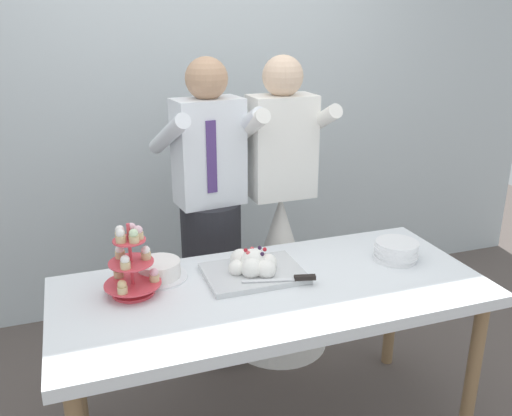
% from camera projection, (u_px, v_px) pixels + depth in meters
% --- Properties ---
extents(rear_wall, '(5.20, 0.10, 2.90)m').
position_uv_depth(rear_wall, '(189.00, 83.00, 3.35)').
color(rear_wall, silver).
rests_on(rear_wall, ground_plane).
extents(dessert_table, '(1.80, 0.80, 0.78)m').
position_uv_depth(dessert_table, '(273.00, 302.00, 2.29)').
color(dessert_table, silver).
rests_on(dessert_table, ground_plane).
extents(cupcake_stand, '(0.23, 0.23, 0.31)m').
position_uv_depth(cupcake_stand, '(131.00, 265.00, 2.17)').
color(cupcake_stand, '#D83F4C').
rests_on(cupcake_stand, dessert_table).
extents(main_cake_tray, '(0.43, 0.33, 0.13)m').
position_uv_depth(main_cake_tray, '(254.00, 267.00, 2.35)').
color(main_cake_tray, silver).
rests_on(main_cake_tray, dessert_table).
extents(plate_stack, '(0.20, 0.20, 0.09)m').
position_uv_depth(plate_stack, '(396.00, 251.00, 2.50)').
color(plate_stack, white).
rests_on(plate_stack, dessert_table).
extents(round_cake, '(0.24, 0.24, 0.08)m').
position_uv_depth(round_cake, '(159.00, 270.00, 2.33)').
color(round_cake, white).
rests_on(round_cake, dessert_table).
extents(person_groom, '(0.51, 0.54, 1.66)m').
position_uv_depth(person_groom, '(211.00, 233.00, 2.89)').
color(person_groom, '#232328').
rests_on(person_groom, ground_plane).
extents(person_bride, '(0.56, 0.56, 1.66)m').
position_uv_depth(person_bride, '(280.00, 253.00, 3.06)').
color(person_bride, white).
rests_on(person_bride, ground_plane).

